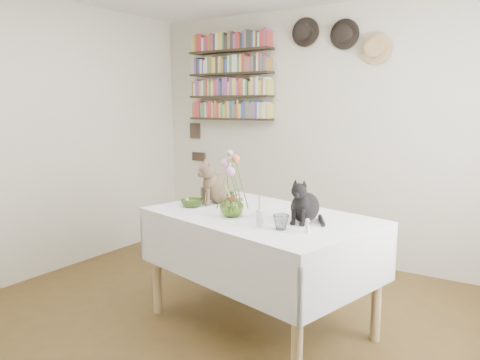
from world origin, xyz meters
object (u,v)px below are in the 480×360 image
Objects in this scene: dining_table at (260,243)px; black_cat at (305,199)px; bookshelf_unit at (230,77)px; tabby_cat at (220,180)px; flower_vase at (232,204)px.

black_cat is at bearing -2.13° from dining_table.
bookshelf_unit reaches higher than dining_table.
tabby_cat is (-0.46, 0.18, 0.37)m from dining_table.
dining_table is at bearing 49.67° from flower_vase.
black_cat is (0.34, -0.01, 0.34)m from dining_table.
flower_vase is 2.30m from bookshelf_unit.
tabby_cat is 1.85m from bookshelf_unit.
black_cat is (0.80, -0.19, -0.03)m from tabby_cat.
bookshelf_unit is (-0.84, 1.40, 0.86)m from tabby_cat.
dining_table is 10.12× the size of flower_vase.
flower_vase is at bearing -56.00° from bookshelf_unit.
black_cat is 0.29× the size of bookshelf_unit.
flower_vase is at bearing -166.15° from black_cat.
dining_table is 5.85× the size of black_cat.
bookshelf_unit is at bearing 129.44° from dining_table.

